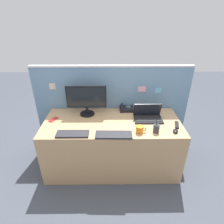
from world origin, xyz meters
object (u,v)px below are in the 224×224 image
Objects in this scene: pen_cup at (156,128)px; computer_mouse_right_hand at (176,131)px; desktop_monitor at (86,99)px; keyboard_spare at (72,134)px; desk_phone at (126,109)px; keyboard_main at (114,135)px; laptop at (148,115)px; coffee_mug at (140,129)px; cell_phone_red_case at (53,119)px; tv_remote at (177,125)px.

computer_mouse_right_hand is at bearing -1.70° from pen_cup.
desktop_monitor reaches higher than keyboard_spare.
keyboard_main is (-0.20, -0.65, -0.02)m from desk_phone.
laptop is 1.84× the size of desk_phone.
coffee_mug is at bearing -114.80° from laptop.
keyboard_spare is at bearing -158.53° from laptop.
laptop is 0.45m from computer_mouse_right_hand.
desk_phone is at bearing 44.85° from cell_phone_red_case.
cell_phone_red_case is at bearing -165.14° from desk_phone.
laptop is at bearing -41.21° from desk_phone.
keyboard_spare is 1.26m from computer_mouse_right_hand.
coffee_mug reaches higher than tv_remote.
keyboard_spare is at bearing -103.42° from desktop_monitor.
desktop_monitor reaches higher than cell_phone_red_case.
pen_cup is (1.02, 0.05, 0.04)m from keyboard_spare.
coffee_mug is (-0.16, -0.34, -0.01)m from laptop.
laptop reaches higher than coffee_mug.
desk_phone is 0.67m from pen_cup.
keyboard_main is 0.77m from computer_mouse_right_hand.
computer_mouse_right_hand is 1.62m from cell_phone_red_case.
laptop reaches higher than computer_mouse_right_hand.
tv_remote reaches higher than cell_phone_red_case.
computer_mouse_right_hand is (1.14, -0.48, -0.23)m from desktop_monitor.
desk_phone is 0.77m from tv_remote.
computer_mouse_right_hand is at bearing 18.65° from cell_phone_red_case.
keyboard_spare is 2.72× the size of cell_phone_red_case.
keyboard_main is at bearing 5.04° from cell_phone_red_case.
laptop is 0.63m from keyboard_main.
keyboard_spare is 0.48m from cell_phone_red_case.
desktop_monitor is at bearing 177.43° from computer_mouse_right_hand.
computer_mouse_right_hand is at bearing -22.99° from desktop_monitor.
coffee_mug is at bearing -34.67° from desktop_monitor.
desk_phone is 1.61× the size of coffee_mug.
desktop_monitor is at bearing 152.07° from pen_cup.
computer_mouse_right_hand reaches higher than keyboard_main.
keyboard_main is 2.46× the size of pen_cup.
pen_cup is at bearing -161.27° from computer_mouse_right_hand.
laptop is 0.86× the size of keyboard_main.
desk_phone is at bearing 160.83° from tv_remote.
desktop_monitor reaches higher than laptop.
laptop is 2.23× the size of tv_remote.
desktop_monitor is 0.59m from keyboard_spare.
tv_remote is (0.07, 0.15, -0.01)m from computer_mouse_right_hand.
desk_phone is 0.53× the size of keyboard_spare.
cell_phone_red_case is (-1.30, -0.03, -0.05)m from laptop.
coffee_mug is (0.32, 0.07, 0.03)m from keyboard_main.
coffee_mug is (-0.51, -0.15, 0.03)m from tv_remote.
laptop reaches higher than desk_phone.
cell_phone_red_case is at bearing 166.99° from pen_cup.
desktop_monitor is 1.03m from pen_cup.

